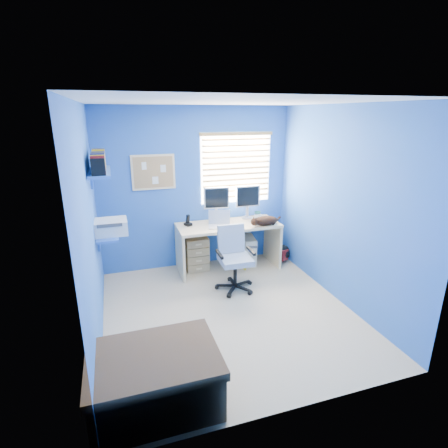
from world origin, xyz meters
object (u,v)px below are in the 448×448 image
object	(u,v)px
tower_pc	(248,250)
cat	(265,221)
office_chair	(234,266)
desk	(228,246)
laptop	(219,220)

from	to	relation	value
tower_pc	cat	bearing A→B (deg)	-56.65
cat	office_chair	world-z (taller)	office_chair
desk	office_chair	xyz separation A→B (m)	(-0.13, -0.67, -0.04)
desk	laptop	world-z (taller)	laptop
laptop	office_chair	xyz separation A→B (m)	(0.04, -0.57, -0.52)
desk	office_chair	world-z (taller)	office_chair
tower_pc	office_chair	size ratio (longest dim) A/B	0.50
desk	tower_pc	distance (m)	0.42
desk	laptop	xyz separation A→B (m)	(-0.17, -0.10, 0.48)
cat	office_chair	bearing A→B (deg)	-159.03
desk	cat	world-z (taller)	cat
tower_pc	office_chair	xyz separation A→B (m)	(-0.52, -0.77, 0.11)
laptop	office_chair	distance (m)	0.77
laptop	tower_pc	xyz separation A→B (m)	(0.55, 0.20, -0.62)
desk	cat	distance (m)	0.72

